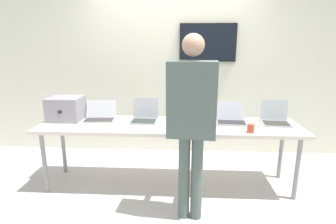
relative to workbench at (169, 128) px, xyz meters
name	(u,v)px	position (x,y,z in m)	size (l,w,h in m)	color
ground	(169,185)	(0.00, 0.00, -0.75)	(8.00, 8.00, 0.04)	#B7B1B2
back_wall	(174,70)	(0.01, 1.13, 0.58)	(8.00, 0.11, 2.59)	silver
workbench	(169,128)	(0.00, 0.00, 0.00)	(3.04, 0.70, 0.78)	beige
equipment_box	(66,109)	(-1.27, 0.12, 0.19)	(0.39, 0.35, 0.29)	gray
laptop_station_0	(100,116)	(-0.86, 0.14, 0.10)	(0.40, 0.36, 0.22)	#B1B3B7
laptop_station_1	(145,116)	(-0.30, 0.12, 0.11)	(0.32, 0.31, 0.27)	#ABADB9
laptop_station_2	(188,117)	(0.23, 0.12, 0.11)	(0.34, 0.37, 0.24)	#251F27
laptop_station_3	(231,118)	(0.74, 0.13, 0.10)	(0.37, 0.34, 0.23)	#ABAEB8
laptop_station_4	(275,118)	(1.26, 0.11, 0.11)	(0.34, 0.34, 0.26)	#ABB4BB
person	(192,112)	(0.24, -0.62, 0.36)	(0.47, 0.61, 1.78)	#53625D
coffee_mug	(251,128)	(0.89, -0.25, 0.10)	(0.08, 0.08, 0.09)	#C54832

